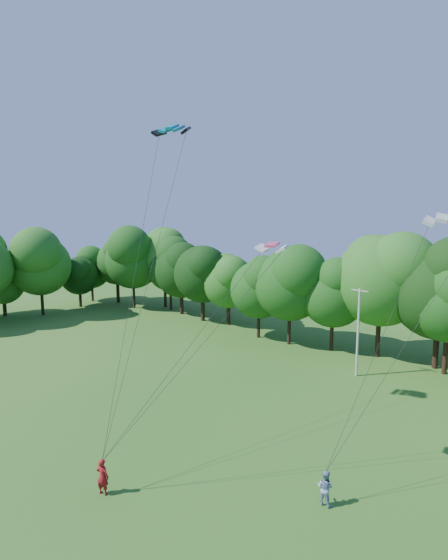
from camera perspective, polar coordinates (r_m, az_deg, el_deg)
The scene contains 7 objects.
utility_pole at distance 39.33m, azimuth 17.10°, elevation -6.42°, with size 1.53×0.33×7.71m.
kite_flyer_left at distance 24.43m, azimuth -15.57°, elevation -23.51°, with size 0.68×0.44×1.85m, color maroon.
kite_flyer_right at distance 23.55m, azimuth 13.05°, elevation -24.90°, with size 0.84×0.65×1.72m, color #89A0BE.
kite_teal at distance 29.62m, azimuth -6.77°, elevation 19.25°, with size 2.62×1.72×0.53m.
kite_pink at distance 21.68m, azimuth 6.30°, elevation 4.61°, with size 1.68×1.03×0.26m.
tree_back_west at distance 64.85m, azimuth -7.04°, elevation 2.14°, with size 7.58×7.58×11.03m.
tree_back_center at distance 43.21m, azimuth 26.48°, elevation 0.35°, with size 9.25×9.25×13.46m.
Camera 1 is at (16.08, -7.02, 13.64)m, focal length 28.00 mm.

